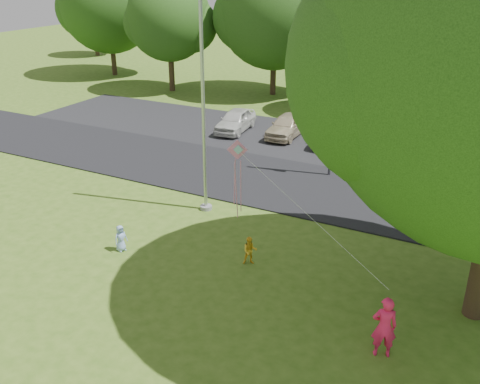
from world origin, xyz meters
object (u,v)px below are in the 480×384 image
at_px(street_lamp, 340,95).
at_px(trash_can, 352,163).
at_px(woman, 384,327).
at_px(child_yellow, 250,251).
at_px(flagpole, 203,112).
at_px(child_blue, 121,238).
at_px(kite, 240,164).

xyz_separation_m(street_lamp, trash_can, (0.55, 0.90, -3.49)).
relative_size(woman, child_yellow, 1.77).
height_order(street_lamp, woman, street_lamp).
bearing_deg(trash_can, flagpole, -120.93).
distance_m(trash_can, woman, 13.34).
distance_m(woman, child_blue, 9.74).
distance_m(woman, kite, 6.55).
xyz_separation_m(flagpole, woman, (8.75, -5.59, -3.27)).
bearing_deg(child_yellow, flagpole, 108.11).
relative_size(flagpole, child_yellow, 9.85).
distance_m(flagpole, child_blue, 5.79).
height_order(street_lamp, child_yellow, street_lamp).
relative_size(street_lamp, child_yellow, 6.49).
bearing_deg(woman, child_blue, -28.39).
distance_m(flagpole, street_lamp, 7.03).
distance_m(street_lamp, child_blue, 11.88).
bearing_deg(flagpole, street_lamp, 59.17).
xyz_separation_m(flagpole, child_yellow, (3.59, -3.06, -3.66)).
relative_size(street_lamp, woman, 3.68).
bearing_deg(street_lamp, trash_can, 50.32).
relative_size(flagpole, street_lamp, 1.52).
bearing_deg(street_lamp, woman, -74.22).
height_order(trash_can, child_blue, child_blue).
bearing_deg(kite, flagpole, 110.80).
bearing_deg(child_blue, trash_can, -3.56).
distance_m(child_blue, kite, 5.39).
xyz_separation_m(woman, kite, (-5.45, 2.33, 2.78)).
distance_m(woman, child_yellow, 5.75).
xyz_separation_m(flagpole, kite, (3.29, -3.25, -0.49)).
height_order(child_yellow, kite, kite).
bearing_deg(trash_can, child_blue, -114.11).
bearing_deg(child_blue, flagpole, 8.81).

